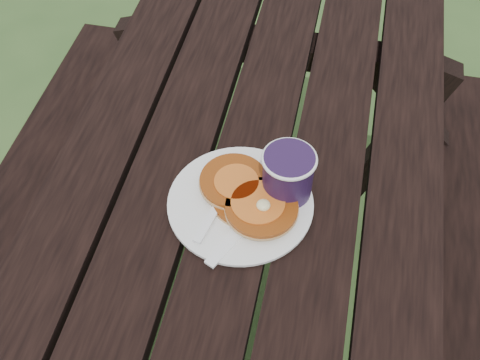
% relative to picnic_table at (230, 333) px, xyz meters
% --- Properties ---
extents(picnic_table, '(1.36, 1.80, 0.75)m').
position_rel_picnic_table_xyz_m(picnic_table, '(0.00, 0.00, 0.00)').
color(picnic_table, black).
rests_on(picnic_table, ground).
extents(plate, '(0.33, 0.33, 0.01)m').
position_rel_picnic_table_xyz_m(plate, '(0.01, 0.08, 0.39)').
color(plate, white).
rests_on(plate, picnic_table).
extents(pancake_stack, '(0.19, 0.18, 0.04)m').
position_rel_picnic_table_xyz_m(pancake_stack, '(0.02, 0.09, 0.41)').
color(pancake_stack, '#934110').
rests_on(pancake_stack, plate).
extents(knife, '(0.09, 0.17, 0.00)m').
position_rel_picnic_table_xyz_m(knife, '(0.02, 0.02, 0.39)').
color(knife, white).
rests_on(knife, plate).
extents(fork, '(0.07, 0.16, 0.01)m').
position_rel_picnic_table_xyz_m(fork, '(-0.04, 0.03, 0.40)').
color(fork, white).
rests_on(fork, plate).
extents(coffee_cup, '(0.10, 0.10, 0.11)m').
position_rel_picnic_table_xyz_m(coffee_cup, '(0.08, 0.13, 0.44)').
color(coffee_cup, '#251337').
rests_on(coffee_cup, picnic_table).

